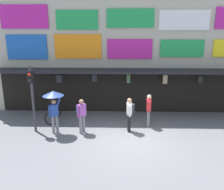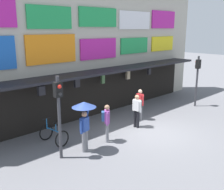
{
  "view_description": "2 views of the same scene",
  "coord_description": "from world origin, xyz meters",
  "px_view_note": "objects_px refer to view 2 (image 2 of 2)",
  "views": [
    {
      "loc": [
        -0.62,
        -9.37,
        4.65
      ],
      "look_at": [
        -0.94,
        1.7,
        1.65
      ],
      "focal_mm": 36.9,
      "sensor_mm": 36.0,
      "label": 1
    },
    {
      "loc": [
        -9.6,
        -7.12,
        4.84
      ],
      "look_at": [
        -0.94,
        1.92,
        1.66
      ],
      "focal_mm": 42.15,
      "sensor_mm": 36.0,
      "label": 2
    }
  ],
  "objects_px": {
    "traffic_light_near": "(59,105)",
    "bicycle_parked": "(54,135)",
    "pedestrian_in_black": "(107,120)",
    "pedestrian_in_green": "(140,103)",
    "pedestrian_with_umbrella": "(84,112)",
    "traffic_light_far": "(197,73)",
    "pedestrian_in_white": "(137,108)"
  },
  "relations": [
    {
      "from": "traffic_light_near",
      "to": "pedestrian_in_white",
      "type": "bearing_deg",
      "value": 1.91
    },
    {
      "from": "traffic_light_far",
      "to": "pedestrian_with_umbrella",
      "type": "xyz_separation_m",
      "value": [
        -9.06,
        -0.18,
        -0.5
      ]
    },
    {
      "from": "traffic_light_near",
      "to": "pedestrian_in_green",
      "type": "height_order",
      "value": "traffic_light_near"
    },
    {
      "from": "traffic_light_far",
      "to": "bicycle_parked",
      "type": "relative_size",
      "value": 2.61
    },
    {
      "from": "traffic_light_far",
      "to": "pedestrian_with_umbrella",
      "type": "height_order",
      "value": "traffic_light_far"
    },
    {
      "from": "pedestrian_in_green",
      "to": "pedestrian_with_umbrella",
      "type": "bearing_deg",
      "value": -167.92
    },
    {
      "from": "pedestrian_with_umbrella",
      "to": "pedestrian_in_green",
      "type": "bearing_deg",
      "value": 12.08
    },
    {
      "from": "bicycle_parked",
      "to": "pedestrian_in_black",
      "type": "relative_size",
      "value": 0.73
    },
    {
      "from": "pedestrian_in_white",
      "to": "pedestrian_with_umbrella",
      "type": "bearing_deg",
      "value": -174.88
    },
    {
      "from": "pedestrian_with_umbrella",
      "to": "pedestrian_in_green",
      "type": "relative_size",
      "value": 1.24
    },
    {
      "from": "pedestrian_in_black",
      "to": "traffic_light_near",
      "type": "bearing_deg",
      "value": 177.82
    },
    {
      "from": "traffic_light_far",
      "to": "pedestrian_in_white",
      "type": "relative_size",
      "value": 1.9
    },
    {
      "from": "pedestrian_in_white",
      "to": "pedestrian_in_green",
      "type": "xyz_separation_m",
      "value": [
        0.98,
        0.65,
        -0.04
      ]
    },
    {
      "from": "pedestrian_in_black",
      "to": "traffic_light_far",
      "type": "bearing_deg",
      "value": 0.78
    },
    {
      "from": "traffic_light_far",
      "to": "pedestrian_in_black",
      "type": "distance_m",
      "value": 7.89
    },
    {
      "from": "traffic_light_near",
      "to": "pedestrian_in_green",
      "type": "relative_size",
      "value": 1.9
    },
    {
      "from": "traffic_light_far",
      "to": "pedestrian_in_green",
      "type": "relative_size",
      "value": 1.9
    },
    {
      "from": "pedestrian_in_white",
      "to": "pedestrian_with_umbrella",
      "type": "relative_size",
      "value": 0.81
    },
    {
      "from": "pedestrian_in_black",
      "to": "bicycle_parked",
      "type": "bearing_deg",
      "value": 140.98
    },
    {
      "from": "bicycle_parked",
      "to": "pedestrian_in_white",
      "type": "distance_m",
      "value": 4.27
    },
    {
      "from": "traffic_light_far",
      "to": "bicycle_parked",
      "type": "xyz_separation_m",
      "value": [
        -9.57,
        1.33,
        -1.75
      ]
    },
    {
      "from": "pedestrian_with_umbrella",
      "to": "traffic_light_near",
      "type": "bearing_deg",
      "value": 170.87
    },
    {
      "from": "pedestrian_with_umbrella",
      "to": "pedestrian_in_black",
      "type": "bearing_deg",
      "value": 3.54
    },
    {
      "from": "traffic_light_near",
      "to": "pedestrian_with_umbrella",
      "type": "relative_size",
      "value": 1.54
    },
    {
      "from": "pedestrian_in_white",
      "to": "pedestrian_in_green",
      "type": "height_order",
      "value": "same"
    },
    {
      "from": "pedestrian_in_white",
      "to": "pedestrian_in_green",
      "type": "bearing_deg",
      "value": 33.48
    },
    {
      "from": "bicycle_parked",
      "to": "pedestrian_in_black",
      "type": "xyz_separation_m",
      "value": [
        1.77,
        -1.44,
        0.59
      ]
    },
    {
      "from": "pedestrian_with_umbrella",
      "to": "pedestrian_in_green",
      "type": "distance_m",
      "value": 4.68
    },
    {
      "from": "traffic_light_near",
      "to": "bicycle_parked",
      "type": "relative_size",
      "value": 2.61
    },
    {
      "from": "pedestrian_in_black",
      "to": "pedestrian_with_umbrella",
      "type": "xyz_separation_m",
      "value": [
        -1.26,
        -0.08,
        0.66
      ]
    },
    {
      "from": "bicycle_parked",
      "to": "pedestrian_in_green",
      "type": "xyz_separation_m",
      "value": [
        5.04,
        -0.55,
        0.55
      ]
    },
    {
      "from": "traffic_light_near",
      "to": "traffic_light_far",
      "type": "distance_m",
      "value": 10.09
    }
  ]
}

